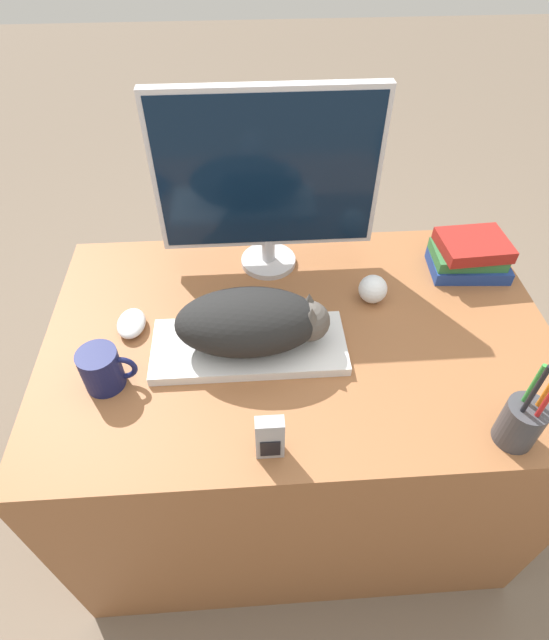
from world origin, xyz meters
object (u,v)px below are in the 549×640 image
Objects in this scene: monitor at (268,177)px; baseball at (373,289)px; phone at (270,438)px; computer_mouse at (131,323)px; pen_cup at (521,422)px; cat at (254,322)px; coffee_mug at (103,369)px; keyboard at (249,347)px; book_stack at (470,256)px.

monitor is 0.38m from baseball.
computer_mouse is at bearing 131.33° from phone.
pen_cup is at bearing 0.03° from phone.
pen_cup reaches higher than computer_mouse.
coffee_mug is (-0.33, -0.08, -0.05)m from cat.
monitor is at bearing 78.70° from keyboard.
baseball is (-0.20, 0.42, -0.02)m from pen_cup.
keyboard is 2.13× the size of book_stack.
pen_cup is at bearing -24.03° from computer_mouse.
baseball is (0.60, 0.06, 0.02)m from computer_mouse.
coffee_mug is (-0.03, -0.17, 0.03)m from computer_mouse.
phone is (-0.03, -0.59, -0.21)m from monitor.
keyboard is 1.91× the size of pen_cup.
baseball is at bearing 55.76° from phone.
keyboard is at bearing 152.67° from pen_cup.
baseball is 0.30m from book_stack.
keyboard is at bearing -101.30° from monitor.
book_stack is (0.59, 0.25, -0.05)m from cat.
baseball is 0.34× the size of book_stack.
book_stack is at bearing -6.64° from monitor.
computer_mouse is at bearing -169.46° from book_stack.
coffee_mug is 0.86m from pen_cup.
pen_cup reaches higher than cat.
computer_mouse is at bearing 163.28° from cat.
pen_cup is 3.23× the size of baseball.
cat is 3.20× the size of phone.
book_stack is (0.92, 0.33, 0.00)m from coffee_mug.
cat is at bearing -98.92° from monitor.
monitor is at bearing 147.45° from baseball.
pen_cup is (0.51, -0.27, -0.04)m from cat.
book_stack is at bearing 19.76° from coffee_mug.
book_stack is (0.89, 0.17, 0.03)m from computer_mouse.
baseball is (0.32, 0.15, 0.02)m from keyboard.
cat is 0.65m from book_stack.
coffee_mug reaches higher than keyboard.
coffee_mug is at bearing -166.43° from keyboard.
monitor is 5.09× the size of phone.
coffee_mug is 0.57× the size of book_stack.
phone is at bearing -83.13° from keyboard.
cat reaches higher than coffee_mug.
baseball is at bearing 6.05° from computer_mouse.
monitor is 2.60× the size of book_stack.
book_stack is at bearing 10.54° from computer_mouse.
cat is 0.32m from computer_mouse.
keyboard is 4.56× the size of computer_mouse.
monitor is at bearing 81.08° from cat.
cat is 1.47× the size of pen_cup.
cat is 1.64× the size of book_stack.
baseball is 0.67× the size of phone.
coffee_mug is 0.98m from book_stack.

